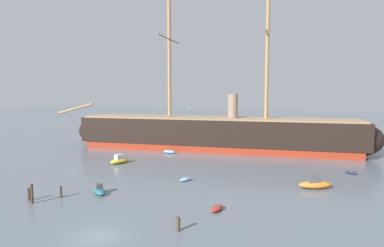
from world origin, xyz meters
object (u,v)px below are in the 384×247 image
(dinghy_alongside_bow, at_px, (169,152))
(mooring_piling_left_pair, at_px, (29,194))
(dinghy_near_centre, at_px, (185,179))
(dinghy_foreground_right, at_px, (217,208))
(dinghy_alongside_stern, at_px, (351,172))
(motorboat_mid_left, at_px, (120,160))
(motorboat_mid_right, at_px, (315,184))
(seagull_in_flight, at_px, (190,109))
(mooring_piling_midwater, at_px, (32,194))
(motorboat_foreground_left, at_px, (99,190))
(mooring_piling_nearest, at_px, (178,224))
(dinghy_far_left, at_px, (157,137))
(mooring_piling_right_pair, at_px, (61,192))
(tall_ship, at_px, (216,133))

(dinghy_alongside_bow, height_order, mooring_piling_left_pair, mooring_piling_left_pair)
(dinghy_near_centre, height_order, mooring_piling_left_pair, mooring_piling_left_pair)
(dinghy_foreground_right, relative_size, dinghy_alongside_stern, 1.14)
(dinghy_foreground_right, relative_size, motorboat_mid_left, 0.55)
(motorboat_mid_right, xyz_separation_m, seagull_in_flight, (-21.90, 7.45, 9.12))
(dinghy_near_centre, relative_size, mooring_piling_midwater, 0.95)
(motorboat_foreground_left, distance_m, dinghy_alongside_stern, 38.04)
(dinghy_foreground_right, xyz_separation_m, mooring_piling_nearest, (-1.41, -6.48, 0.40))
(dinghy_foreground_right, bearing_deg, motorboat_foreground_left, -177.57)
(mooring_piling_midwater, bearing_deg, motorboat_foreground_left, 53.19)
(motorboat_mid_right, xyz_separation_m, dinghy_alongside_stern, (4.52, 10.65, -0.42))
(dinghy_foreground_right, height_order, dinghy_near_centre, dinghy_foreground_right)
(dinghy_far_left, height_order, seagull_in_flight, seagull_in_flight)
(dinghy_near_centre, bearing_deg, motorboat_mid_left, 160.54)
(motorboat_mid_right, height_order, mooring_piling_right_pair, motorboat_mid_right)
(motorboat_mid_right, xyz_separation_m, mooring_piling_left_pair, (-30.28, -19.44, 0.11))
(tall_ship, bearing_deg, motorboat_foreground_left, -93.90)
(dinghy_alongside_stern, bearing_deg, dinghy_alongside_bow, 174.50)
(motorboat_mid_left, height_order, mooring_piling_right_pair, motorboat_mid_left)
(motorboat_mid_left, xyz_separation_m, mooring_piling_right_pair, (5.27, -18.74, 0.16))
(dinghy_far_left, xyz_separation_m, seagull_in_flight, (21.74, -25.05, 9.48))
(mooring_piling_midwater, bearing_deg, seagull_in_flight, 75.36)
(motorboat_foreground_left, bearing_deg, mooring_piling_right_pair, -135.94)
(dinghy_foreground_right, bearing_deg, dinghy_far_left, 127.18)
(motorboat_mid_left, relative_size, mooring_piling_midwater, 1.83)
(dinghy_alongside_stern, distance_m, mooring_piling_midwater, 45.53)
(dinghy_alongside_stern, xyz_separation_m, seagull_in_flight, (-26.42, -3.20, 9.54))
(mooring_piling_nearest, height_order, seagull_in_flight, seagull_in_flight)
(motorboat_mid_right, bearing_deg, mooring_piling_right_pair, -148.40)
(motorboat_mid_right, xyz_separation_m, dinghy_far_left, (-43.64, 32.50, -0.36))
(dinghy_alongside_stern, distance_m, dinghy_far_left, 52.89)
(motorboat_mid_right, distance_m, mooring_piling_left_pair, 35.98)
(motorboat_foreground_left, relative_size, seagull_in_flight, 2.94)
(dinghy_near_centre, distance_m, dinghy_far_left, 44.95)
(motorboat_foreground_left, bearing_deg, motorboat_mid_right, 29.62)
(mooring_piling_left_pair, bearing_deg, mooring_piling_midwater, -27.26)
(tall_ship, relative_size, motorboat_foreground_left, 21.90)
(motorboat_foreground_left, distance_m, mooring_piling_midwater, 7.68)
(motorboat_foreground_left, height_order, mooring_piling_midwater, mooring_piling_midwater)
(mooring_piling_right_pair, distance_m, seagull_in_flight, 26.77)
(mooring_piling_left_pair, bearing_deg, motorboat_mid_right, 32.70)
(seagull_in_flight, bearing_deg, motorboat_foreground_left, -96.94)
(dinghy_alongside_stern, bearing_deg, tall_ship, 158.34)
(dinghy_foreground_right, distance_m, seagull_in_flight, 26.23)
(dinghy_alongside_bow, distance_m, mooring_piling_left_pair, 33.39)
(tall_ship, bearing_deg, mooring_piling_left_pair, -101.36)
(dinghy_near_centre, height_order, motorboat_mid_left, motorboat_mid_left)
(seagull_in_flight, bearing_deg, tall_ship, 90.87)
(motorboat_foreground_left, xyz_separation_m, seagull_in_flight, (2.60, 21.38, 9.32))
(mooring_piling_nearest, relative_size, mooring_piling_left_pair, 0.88)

